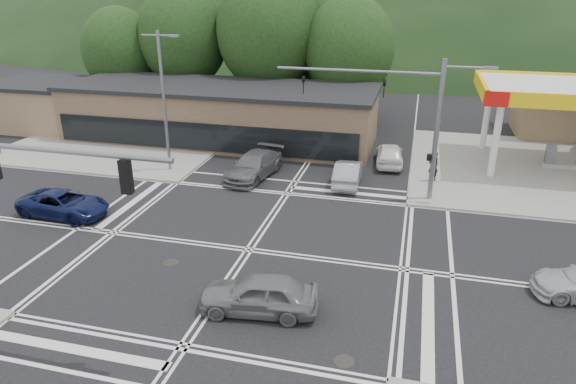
% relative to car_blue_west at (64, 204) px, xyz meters
% --- Properties ---
extents(ground, '(120.00, 120.00, 0.00)m').
position_rel_car_blue_west_xyz_m(ground, '(10.83, -1.22, -0.68)').
color(ground, black).
rests_on(ground, ground).
extents(sidewalk_ne, '(16.00, 16.00, 0.15)m').
position_rel_car_blue_west_xyz_m(sidewalk_ne, '(25.83, 13.78, -0.60)').
color(sidewalk_ne, gray).
rests_on(sidewalk_ne, ground).
extents(sidewalk_nw, '(16.00, 16.00, 0.15)m').
position_rel_car_blue_west_xyz_m(sidewalk_nw, '(-4.17, 13.78, -0.60)').
color(sidewalk_nw, gray).
rests_on(sidewalk_nw, ground).
extents(commercial_row, '(24.00, 8.00, 4.00)m').
position_rel_car_blue_west_xyz_m(commercial_row, '(2.83, 15.78, 1.32)').
color(commercial_row, brown).
rests_on(commercial_row, ground).
extents(commercial_nw, '(8.00, 7.00, 3.60)m').
position_rel_car_blue_west_xyz_m(commercial_nw, '(-13.17, 15.78, 1.12)').
color(commercial_nw, '#846B4F').
rests_on(commercial_nw, ground).
extents(hill_north, '(252.00, 126.00, 140.00)m').
position_rel_car_blue_west_xyz_m(hill_north, '(10.83, 88.78, -0.68)').
color(hill_north, black).
rests_on(hill_north, ground).
extents(tree_n_a, '(8.00, 8.00, 11.75)m').
position_rel_car_blue_west_xyz_m(tree_n_a, '(-3.17, 22.78, 6.46)').
color(tree_n_a, '#382619').
rests_on(tree_n_a, ground).
extents(tree_n_b, '(9.00, 9.00, 12.98)m').
position_rel_car_blue_west_xyz_m(tree_n_b, '(4.83, 22.78, 7.11)').
color(tree_n_b, '#382619').
rests_on(tree_n_b, ground).
extents(tree_n_c, '(7.60, 7.60, 10.87)m').
position_rel_car_blue_west_xyz_m(tree_n_c, '(11.83, 22.78, 5.81)').
color(tree_n_c, '#382619').
rests_on(tree_n_c, ground).
extents(tree_n_d, '(6.80, 6.80, 9.76)m').
position_rel_car_blue_west_xyz_m(tree_n_d, '(-9.17, 21.78, 5.16)').
color(tree_n_d, '#382619').
rests_on(tree_n_d, ground).
extents(tree_n_e, '(8.40, 8.40, 11.98)m').
position_rel_car_blue_west_xyz_m(tree_n_e, '(8.83, 26.78, 6.46)').
color(tree_n_e, '#382619').
rests_on(tree_n_e, ground).
extents(streetlight_nw, '(2.50, 0.25, 9.00)m').
position_rel_car_blue_west_xyz_m(streetlight_nw, '(2.39, 7.78, 4.37)').
color(streetlight_nw, slate).
rests_on(streetlight_nw, ground).
extents(signal_mast_ne, '(11.65, 0.30, 8.00)m').
position_rel_car_blue_west_xyz_m(signal_mast_ne, '(17.78, 6.98, 4.39)').
color(signal_mast_ne, slate).
rests_on(signal_mast_ne, ground).
extents(car_blue_west, '(4.99, 2.51, 1.36)m').
position_rel_car_blue_west_xyz_m(car_blue_west, '(0.00, 0.00, 0.00)').
color(car_blue_west, '#0E163F').
rests_on(car_blue_west, ground).
extents(car_grey_center, '(4.71, 2.36, 1.54)m').
position_rel_car_blue_west_xyz_m(car_grey_center, '(12.76, -5.72, 0.09)').
color(car_grey_center, slate).
rests_on(car_grey_center, ground).
extents(car_queue_a, '(1.71, 4.44, 1.44)m').
position_rel_car_blue_west_xyz_m(car_queue_a, '(14.09, 8.48, 0.04)').
color(car_queue_a, '#98999E').
rests_on(car_queue_a, ground).
extents(car_queue_b, '(2.14, 4.54, 1.50)m').
position_rel_car_blue_west_xyz_m(car_queue_b, '(16.33, 12.81, 0.07)').
color(car_queue_b, white).
rests_on(car_queue_b, ground).
extents(car_northbound, '(3.06, 5.69, 1.57)m').
position_rel_car_blue_west_xyz_m(car_northbound, '(8.08, 8.14, 0.11)').
color(car_northbound, '#56585B').
rests_on(car_northbound, ground).
extents(pedestrian, '(0.84, 0.76, 1.92)m').
position_rel_car_blue_west_xyz_m(pedestrian, '(19.18, 9.88, 0.43)').
color(pedestrian, black).
rests_on(pedestrian, sidewalk_ne).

